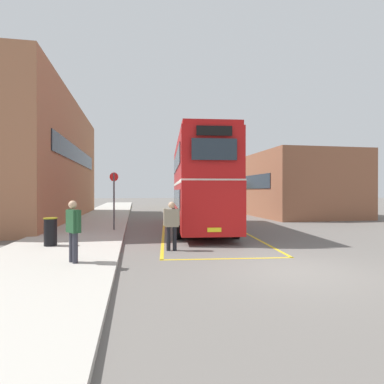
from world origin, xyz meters
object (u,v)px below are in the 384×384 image
at_px(single_deck_bus, 198,194).
at_px(pedestrian_waiting_near, 73,227).
at_px(double_decker_bus, 199,183).
at_px(litter_bin, 50,232).
at_px(pedestrian_boarding, 172,222).
at_px(bus_stop_sign, 114,195).

bearing_deg(single_deck_bus, pedestrian_waiting_near, -108.05).
xyz_separation_m(double_decker_bus, litter_bin, (-6.31, -4.65, -1.88)).
bearing_deg(single_deck_bus, pedestrian_boarding, -103.56).
bearing_deg(litter_bin, single_deck_bus, 67.58).
height_order(single_deck_bus, pedestrian_boarding, single_deck_bus).
relative_size(single_deck_bus, pedestrian_boarding, 5.75).
distance_m(pedestrian_waiting_near, litter_bin, 3.16).
xyz_separation_m(single_deck_bus, litter_bin, (-10.58, -25.64, -1.00)).
distance_m(single_deck_bus, litter_bin, 27.76).
distance_m(double_decker_bus, litter_bin, 8.06).
xyz_separation_m(double_decker_bus, pedestrian_boarding, (-2.15, -5.59, -1.53)).
distance_m(litter_bin, bus_stop_sign, 4.80).
relative_size(double_decker_bus, pedestrian_boarding, 6.26).
height_order(pedestrian_boarding, bus_stop_sign, bus_stop_sign).
relative_size(single_deck_bus, bus_stop_sign, 3.43).
bearing_deg(single_deck_bus, litter_bin, -112.42).
bearing_deg(pedestrian_waiting_near, single_deck_bus, 71.95).
height_order(single_deck_bus, pedestrian_waiting_near, single_deck_bus).
xyz_separation_m(pedestrian_boarding, bus_stop_sign, (-2.27, 5.18, 0.86)).
distance_m(double_decker_bus, pedestrian_boarding, 6.18).
bearing_deg(double_decker_bus, pedestrian_boarding, -111.02).
bearing_deg(bus_stop_sign, pedestrian_boarding, -66.37).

